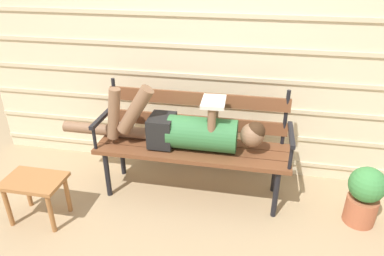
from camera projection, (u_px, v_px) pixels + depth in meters
name	position (u px, v px, depth m)	size (l,w,h in m)	color
ground_plane	(190.00, 197.00, 3.05)	(12.00, 12.00, 0.00)	tan
house_siding	(203.00, 46.00, 3.01)	(4.23, 0.08, 2.38)	beige
park_bench	(194.00, 138.00, 2.94)	(1.60, 0.45, 0.94)	brown
reclining_person	(185.00, 130.00, 2.84)	(1.75, 0.27, 0.54)	#33703D
footstool	(35.00, 187.00, 2.68)	(0.45, 0.30, 0.37)	#9E6638
potted_plant	(365.00, 194.00, 2.67)	(0.27, 0.27, 0.49)	#AD5B3D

